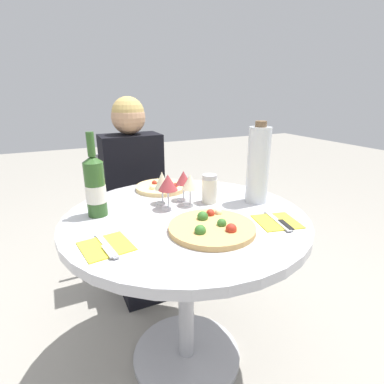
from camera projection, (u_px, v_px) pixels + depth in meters
ground_plane at (187, 356)px, 1.44m from camera, size 12.00×12.00×0.00m
dining_table at (186, 246)px, 1.25m from camera, size 0.97×0.97×0.74m
chair_behind_diner at (133, 218)px, 1.97m from camera, size 0.38×0.38×0.83m
seated_diner at (137, 207)px, 1.82m from camera, size 0.35×0.42×1.18m
pizza_large at (212, 227)px, 1.06m from camera, size 0.31×0.31×0.05m
pizza_small_far at (162, 187)px, 1.50m from camera, size 0.26×0.26×0.05m
wine_bottle at (95, 186)px, 1.16m from camera, size 0.08×0.08×0.33m
tall_carafe at (258, 165)px, 1.29m from camera, size 0.10×0.10×0.35m
sugar_shaker at (209, 189)px, 1.31m from camera, size 0.07×0.07×0.13m
wine_glass_back_right at (183, 179)px, 1.33m from camera, size 0.07×0.07×0.13m
wine_glass_back_left at (162, 181)px, 1.29m from camera, size 0.07×0.07×0.14m
wine_glass_front_right at (190, 183)px, 1.27m from camera, size 0.07×0.07×0.14m
wine_glass_front_left at (168, 183)px, 1.22m from camera, size 0.08×0.08×0.15m
place_setting_left at (106, 246)px, 0.95m from camera, size 0.17×0.19×0.01m
place_setting_right at (277, 222)px, 1.13m from camera, size 0.18×0.19×0.01m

